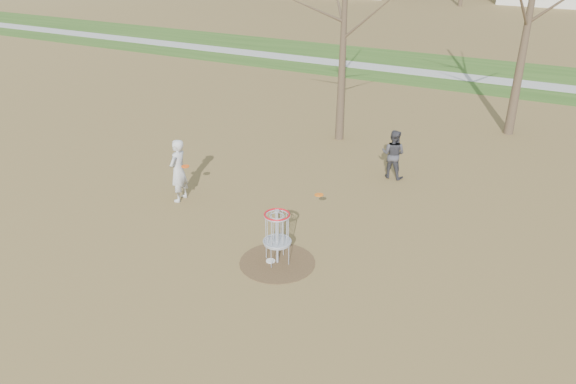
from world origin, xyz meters
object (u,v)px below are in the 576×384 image
at_px(player_throwing, 393,154).
at_px(disc_grounded, 271,261).
at_px(player_standing, 178,171).
at_px(disc_golf_basket, 277,229).

relative_size(player_throwing, disc_grounded, 7.08).
bearing_deg(player_standing, player_throwing, 127.50).
xyz_separation_m(disc_grounded, disc_golf_basket, (0.16, 0.04, 0.89)).
distance_m(player_throwing, disc_golf_basket, 6.07).
height_order(player_throwing, disc_grounded, player_throwing).
xyz_separation_m(player_standing, player_throwing, (4.90, 4.37, -0.14)).
xyz_separation_m(player_throwing, disc_golf_basket, (-0.83, -6.01, 0.14)).
distance_m(player_throwing, disc_grounded, 6.18).
bearing_deg(disc_golf_basket, disc_grounded, -167.04).
bearing_deg(player_throwing, disc_grounded, 82.37).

